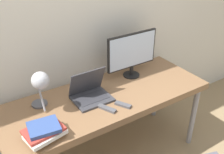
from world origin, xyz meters
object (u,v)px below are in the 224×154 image
at_px(desk_lamp, 40,83).
at_px(book_stack, 44,132).
at_px(laptop, 90,93).
at_px(monitor, 132,52).

bearing_deg(desk_lamp, book_stack, -109.11).
relative_size(laptop, desk_lamp, 0.87).
bearing_deg(laptop, monitor, 14.25).
distance_m(laptop, book_stack, 0.54).
bearing_deg(laptop, book_stack, -152.43).
relative_size(laptop, book_stack, 1.08).
distance_m(monitor, book_stack, 1.08).
relative_size(monitor, book_stack, 1.84).
bearing_deg(book_stack, monitor, 21.01).
xyz_separation_m(monitor, desk_lamp, (-0.89, -0.10, 0.01)).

